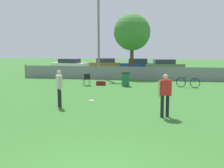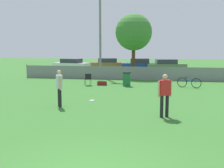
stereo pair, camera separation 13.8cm
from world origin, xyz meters
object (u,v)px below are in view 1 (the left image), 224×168
Objects in this scene: tree_near_pole at (132,32)px; parked_car_tan at (106,64)px; frisbee_disc at (92,100)px; gear_bag_sideline at (101,83)px; player_defender_red at (165,92)px; player_receiver_white at (59,86)px; trash_bin at (126,79)px; bicycle_sideline at (188,82)px; light_pole at (99,20)px; folding_chair_sideline at (87,78)px; parked_car_olive at (164,65)px; parked_car_white at (69,64)px; parked_car_blue at (138,65)px.

tree_near_pole is 9.92m from parked_car_tan.
gear_bag_sideline reaches higher than frisbee_disc.
player_defender_red reaches higher than parked_car_tan.
tree_near_pole is 1.26× the size of parked_car_tan.
trash_bin is (2.12, 7.36, -0.48)m from player_receiver_white.
bicycle_sideline reaches higher than gear_bag_sideline.
light_pole reaches higher than folding_chair_sideline.
tree_near_pole is 1.25× the size of parked_car_olive.
gear_bag_sideline is 14.07m from parked_car_white.
trash_bin is at bearing -96.12° from parked_car_blue.
parked_car_olive is (4.92, 19.98, -0.30)m from player_receiver_white.
tree_near_pole is 14.06m from player_receiver_white.
parked_car_blue is (2.59, 12.86, 0.20)m from folding_chair_sideline.
parked_car_tan is (4.02, 2.02, 0.01)m from parked_car_white.
light_pole is 8.89m from parked_car_blue.
trash_bin is at bearing -45.14° from parked_car_white.
folding_chair_sideline is at bearing -112.02° from tree_near_pole.
bicycle_sideline is (1.66, 8.48, -0.63)m from player_defender_red.
parked_car_white is at bearing 89.43° from player_defender_red.
frisbee_disc is at bearing 82.08° from folding_chair_sideline.
bicycle_sideline is at bearing -1.26° from gear_bag_sideline.
gear_bag_sideline is (-6.04, 0.13, -0.20)m from bicycle_sideline.
parked_car_blue reaches higher than parked_car_olive.
frisbee_disc is at bearing -89.18° from parked_car_tan.
player_receiver_white reaches higher than frisbee_disc.
tree_near_pole is at bearing 11.88° from light_pole.
player_defender_red reaches higher than gear_bag_sideline.
bicycle_sideline is 16.92m from parked_car_tan.
parked_car_blue is (-0.18, 12.74, 0.20)m from trash_bin.
player_defender_red is at bearing -51.17° from parked_car_white.
parked_car_white is at bearing 153.92° from bicycle_sideline.
bicycle_sideline is at bearing -94.61° from parked_car_olive.
parked_car_olive is at bearing 134.68° from player_receiver_white.
tree_near_pole is 7.32m from parked_car_blue.
parked_car_white reaches higher than bicycle_sideline.
parked_car_blue is (-2.76, 21.22, -0.28)m from player_defender_red.
folding_chair_sideline is 13.12m from parked_car_blue.
folding_chair_sideline is 1.06m from gear_bag_sideline.
player_receiver_white is 2.00× the size of folding_chair_sideline.
player_defender_red is 9.94m from folding_chair_sideline.
parked_car_blue is at bearing 69.60° from player_defender_red.
folding_chair_sideline is 13.87m from parked_car_white.
player_defender_red is 1.00× the size of player_receiver_white.
tree_near_pole is at bearing -97.16° from parked_car_blue.
player_receiver_white is 2.23m from frisbee_disc.
parked_car_tan is 0.99× the size of parked_car_olive.
light_pole is 8.74× the size of trash_bin.
parked_car_white is at bearing 126.17° from light_pole.
gear_bag_sideline is at bearing -76.06° from light_pole.
light_pole is at bearing 119.37° from trash_bin.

